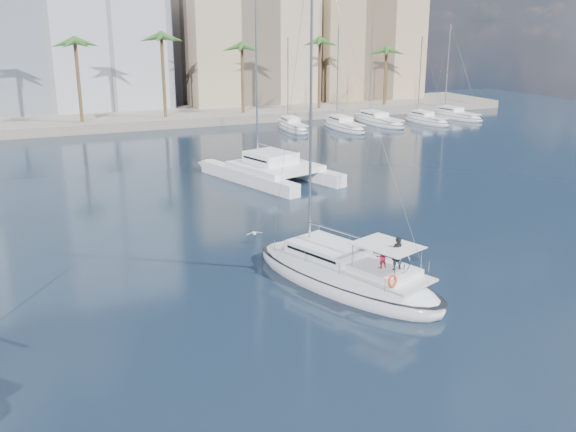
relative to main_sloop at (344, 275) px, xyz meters
name	(u,v)px	position (x,y,z in m)	size (l,w,h in m)	color
ground	(306,282)	(-1.75, 1.12, -0.56)	(160.00, 160.00, 0.00)	black
quay	(119,120)	(-1.75, 62.12, 0.04)	(120.00, 14.00, 1.20)	gray
building_modern	(11,18)	(-13.75, 74.12, 13.44)	(42.00, 16.00, 28.00)	white
building_beige	(246,45)	(20.25, 71.12, 9.44)	(20.00, 14.00, 20.00)	tan
building_tan_right	(362,50)	(40.25, 69.12, 8.44)	(18.00, 12.00, 18.00)	tan
palm_centre	(119,49)	(-1.75, 58.12, 9.72)	(3.60, 3.60, 12.30)	brown
palm_right	(352,45)	(32.25, 58.12, 9.72)	(3.60, 3.60, 12.30)	brown
main_sloop	(344,275)	(0.00, 0.00, 0.00)	(8.13, 13.37, 18.92)	white
catamaran	(272,167)	(5.49, 23.88, 0.61)	(9.84, 14.18, 18.67)	white
seagull	(254,233)	(-2.06, 8.33, 0.10)	(1.07, 0.46, 0.20)	silver
moored_yacht_a	(293,130)	(18.25, 48.12, -0.56)	(2.72, 9.35, 11.90)	white
moored_yacht_b	(344,129)	(24.75, 46.12, -0.56)	(3.14, 10.78, 13.72)	white
moored_yacht_c	(378,124)	(31.25, 48.12, -0.56)	(3.55, 12.21, 15.54)	white
moored_yacht_d	(426,123)	(37.75, 46.12, -0.56)	(2.72, 9.35, 11.90)	white
moored_yacht_e	(455,118)	(44.25, 48.12, -0.56)	(3.14, 10.78, 13.72)	white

